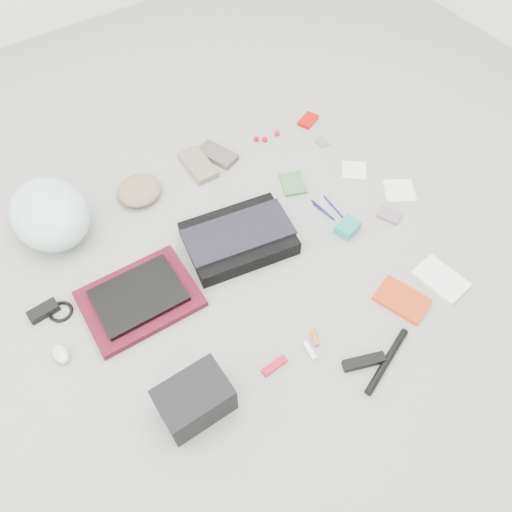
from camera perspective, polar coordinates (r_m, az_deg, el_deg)
ground_plane at (r=1.95m, az=0.00°, el=-0.84°), size 4.00×4.00×0.00m
messenger_bag at (r=1.98m, az=-2.00°, el=2.03°), size 0.46×0.36×0.07m
bag_flap at (r=1.95m, az=-2.03°, el=2.73°), size 0.45×0.27×0.01m
laptop_sleeve at (r=1.90m, az=-13.14°, el=-4.80°), size 0.42×0.32×0.03m
laptop at (r=1.88m, az=-13.28°, el=-4.42°), size 0.32×0.24×0.02m
bike_helmet at (r=2.12m, az=-22.51°, el=4.48°), size 0.32×0.38×0.22m
beanie at (r=2.20m, az=-13.21°, el=7.34°), size 0.25×0.25×0.07m
mitten_left at (r=2.29m, az=-6.64°, el=10.28°), size 0.11×0.21×0.03m
mitten_right at (r=2.33m, az=-4.45°, el=11.48°), size 0.15×0.20×0.03m
power_brick at (r=1.98m, az=-23.12°, el=-5.81°), size 0.11×0.06×0.03m
cable_coil at (r=1.97m, az=-21.40°, el=-5.94°), size 0.09×0.09×0.01m
mouse at (r=1.88m, az=-21.44°, el=-10.36°), size 0.06×0.09×0.03m
camera_bag at (r=1.64m, az=-7.04°, el=-15.99°), size 0.22×0.16×0.15m
multitool at (r=1.74m, az=2.12°, el=-12.41°), size 0.10×0.03×0.01m
toiletry_tube_white at (r=1.77m, az=6.18°, el=-10.68°), size 0.03×0.07×0.02m
toiletry_tube_orange at (r=1.80m, az=6.74°, el=-9.24°), size 0.04×0.07×0.02m
u_lock at (r=1.78m, az=12.22°, el=-11.73°), size 0.15×0.09×0.03m
bike_pump at (r=1.80m, az=14.73°, el=-11.53°), size 0.27×0.12×0.03m
book_red at (r=1.93m, az=16.34°, el=-4.81°), size 0.18×0.22×0.02m
book_white at (r=2.03m, az=20.35°, el=-2.51°), size 0.15×0.21×0.02m
notepad at (r=2.21m, az=4.23°, el=8.26°), size 0.14×0.16×0.01m
pen_blue at (r=2.12m, az=7.73°, el=5.00°), size 0.03×0.12×0.01m
pen_black at (r=2.13m, az=7.61°, el=5.27°), size 0.02×0.14×0.01m
pen_navy at (r=2.15m, az=8.81°, el=5.61°), size 0.02×0.14×0.01m
accordion_wallet at (r=2.06m, az=10.41°, el=3.20°), size 0.10×0.09×0.04m
card_deck at (r=2.16m, az=14.98°, el=4.51°), size 0.09×0.11×0.02m
napkin_top at (r=2.31m, az=11.14°, el=9.60°), size 0.15×0.15×0.01m
napkin_bottom at (r=2.27m, az=16.08°, el=7.19°), size 0.18×0.18×0.01m
lollipop_a at (r=2.41m, az=0.03°, el=13.26°), size 0.03×0.03×0.02m
lollipop_b at (r=2.40m, az=1.00°, el=13.21°), size 0.03×0.03×0.03m
lollipop_c at (r=2.44m, az=2.41°, el=13.86°), size 0.03×0.03×0.03m
altoids_tin at (r=2.52m, az=5.97°, el=15.17°), size 0.12×0.10×0.02m
stamp_sheet at (r=2.42m, az=7.54°, el=12.75°), size 0.05×0.06×0.00m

